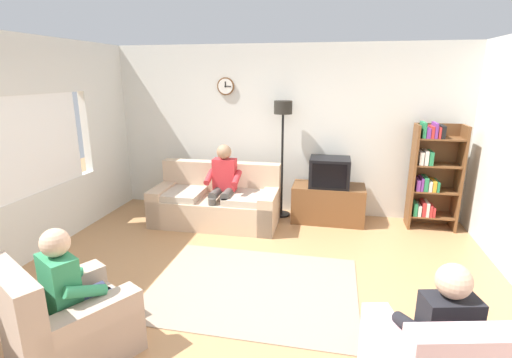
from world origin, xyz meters
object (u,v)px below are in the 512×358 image
object	(u,v)px
couch	(216,203)
tv	(330,172)
person_in_right_armchair	(439,329)
bookshelf	(431,175)
floor_lamp	(283,127)
armchair_near_window	(67,325)
person_on_couch	(223,182)
tv_stand	(328,203)
person_in_left_armchair	(73,286)

from	to	relation	value
couch	tv	distance (m)	1.80
tv	person_in_right_armchair	world-z (taller)	person_in_right_armchair
bookshelf	floor_lamp	xyz separation A→B (m)	(-2.22, 0.03, 0.64)
armchair_near_window	person_on_couch	bearing A→B (deg)	81.45
tv_stand	person_on_couch	bearing A→B (deg)	-161.09
tv_stand	floor_lamp	distance (m)	1.38
tv_stand	floor_lamp	world-z (taller)	floor_lamp
tv	person_in_left_armchair	bearing A→B (deg)	-119.97
couch	bookshelf	size ratio (longest dim) A/B	1.21
tv_stand	person_in_right_armchair	distance (m)	3.47
couch	tv_stand	xyz separation A→B (m)	(1.69, 0.42, -0.02)
bookshelf	person_in_left_armchair	world-z (taller)	bookshelf
person_in_left_armchair	bookshelf	bearing A→B (deg)	45.39
floor_lamp	armchair_near_window	distance (m)	3.95
bookshelf	person_in_left_armchair	size ratio (longest dim) A/B	1.42
tv	bookshelf	distance (m)	1.47
couch	bookshelf	bearing A→B (deg)	8.74
couch	tv_stand	distance (m)	1.74
floor_lamp	tv	bearing A→B (deg)	-9.38
bookshelf	couch	bearing A→B (deg)	-171.26
tv_stand	person_in_left_armchair	size ratio (longest dim) A/B	0.98
person_on_couch	tv_stand	bearing A→B (deg)	18.91
floor_lamp	couch	bearing A→B (deg)	-151.31
tv	person_on_couch	size ratio (longest dim) A/B	0.48
couch	person_in_left_armchair	distance (m)	2.99
couch	bookshelf	world-z (taller)	bookshelf
tv	bookshelf	size ratio (longest dim) A/B	0.38
person_in_left_armchair	person_in_right_armchair	world-z (taller)	same
tv	bookshelf	bearing A→B (deg)	3.59
tv_stand	person_on_couch	xyz separation A→B (m)	(-1.54, -0.53, 0.41)
tv_stand	bookshelf	xyz separation A→B (m)	(1.47, 0.07, 0.52)
floor_lamp	person_in_left_armchair	bearing A→B (deg)	-108.87
armchair_near_window	person_on_couch	world-z (taller)	person_on_couch
tv	person_on_couch	world-z (taller)	person_on_couch
person_in_left_armchair	couch	bearing A→B (deg)	85.25
person_in_left_armchair	person_in_right_armchair	bearing A→B (deg)	0.52
couch	tv_stand	size ratio (longest dim) A/B	1.74
tv_stand	armchair_near_window	distance (m)	3.99
couch	person_in_left_armchair	bearing A→B (deg)	-94.75
tv	person_in_right_armchair	xyz separation A→B (m)	(0.79, -3.34, -0.19)
tv	person_in_left_armchair	world-z (taller)	person_in_left_armchair
floor_lamp	person_in_right_armchair	world-z (taller)	floor_lamp
couch	tv	bearing A→B (deg)	13.10
couch	bookshelf	distance (m)	3.24
armchair_near_window	person_in_left_armchair	distance (m)	0.33
tv_stand	person_in_left_armchair	world-z (taller)	person_in_left_armchair
tv	floor_lamp	size ratio (longest dim) A/B	0.32
bookshelf	person_in_right_armchair	bearing A→B (deg)	-101.25
bookshelf	armchair_near_window	bearing A→B (deg)	-134.35
bookshelf	floor_lamp	size ratio (longest dim) A/B	0.86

